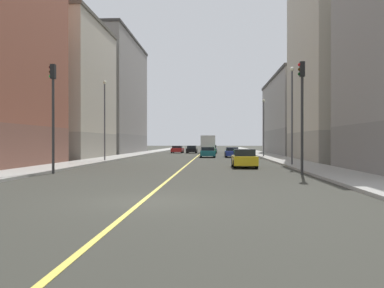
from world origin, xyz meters
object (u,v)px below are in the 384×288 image
(street_lamp_right_near, at_px, (105,113))
(car_white, at_px, (212,149))
(car_green, at_px, (211,150))
(car_red, at_px, (177,149))
(building_left_mid, at_px, (345,52))
(car_yellow, at_px, (244,159))
(building_right_midblock, at_px, (64,90))
(car_blue, at_px, (232,152))
(street_lamp_left_near, at_px, (292,106))
(building_left_far, at_px, (301,116))
(car_black, at_px, (192,149))
(traffic_light_left_near, at_px, (302,103))
(street_lamp_left_far, at_px, (264,122))
(building_right_distant, at_px, (109,96))
(car_teal, at_px, (208,152))
(box_truck, at_px, (208,144))
(traffic_light_right_near, at_px, (53,104))

(street_lamp_right_near, relative_size, car_white, 1.91)
(car_green, bearing_deg, car_red, 154.01)
(building_left_mid, height_order, car_yellow, building_left_mid)
(building_right_midblock, xyz_separation_m, car_white, (17.79, 29.17, -7.62))
(car_red, relative_size, car_blue, 0.95)
(street_lamp_left_near, bearing_deg, building_right_midblock, 147.35)
(building_left_mid, distance_m, building_right_midblock, 32.55)
(building_left_far, distance_m, car_black, 19.57)
(traffic_light_left_near, xyz_separation_m, street_lamp_left_far, (1.02, 28.56, 0.21))
(building_right_distant, distance_m, street_lamp_left_far, 30.92)
(building_left_mid, xyz_separation_m, car_red, (-20.20, 29.14, -10.75))
(building_right_distant, xyz_separation_m, traffic_light_left_near, (23.60, -46.51, -5.55))
(street_lamp_left_far, height_order, car_black, street_lamp_left_far)
(street_lamp_left_far, bearing_deg, traffic_light_left_near, -92.04)
(street_lamp_right_near, xyz_separation_m, car_white, (10.43, 37.81, -4.25))
(street_lamp_right_near, xyz_separation_m, car_black, (6.99, 31.88, -4.26))
(car_teal, bearing_deg, building_left_mid, -30.64)
(traffic_light_left_near, xyz_separation_m, car_green, (-5.94, 45.50, -3.71))
(street_lamp_left_near, xyz_separation_m, box_truck, (-7.39, 38.35, -3.24))
(car_blue, height_order, box_truck, box_truck)
(car_teal, xyz_separation_m, car_yellow, (3.18, -20.93, 0.03))
(car_teal, bearing_deg, car_black, 98.87)
(street_lamp_left_near, xyz_separation_m, street_lamp_left_far, (-0.00, 19.76, -0.32))
(box_truck, bearing_deg, street_lamp_right_near, -107.54)
(building_right_midblock, height_order, car_green, building_right_midblock)
(traffic_light_right_near, relative_size, street_lamp_left_far, 0.93)
(building_left_far, xyz_separation_m, street_lamp_left_near, (-7.35, -32.40, -1.16))
(traffic_light_left_near, xyz_separation_m, box_truck, (-6.37, 47.16, -2.71))
(street_lamp_left_far, bearing_deg, street_lamp_right_near, -143.79)
(building_right_midblock, relative_size, street_lamp_left_far, 2.27)
(building_right_midblock, distance_m, street_lamp_left_far, 25.21)
(street_lamp_left_far, bearing_deg, building_right_distant, 143.90)
(car_teal, bearing_deg, building_right_midblock, -169.42)
(building_left_far, bearing_deg, car_black, 159.46)
(traffic_light_left_near, relative_size, box_truck, 1.02)
(street_lamp_right_near, xyz_separation_m, car_teal, (10.11, 11.90, -4.27))
(building_left_far, relative_size, traffic_light_right_near, 3.83)
(traffic_light_left_near, height_order, car_green, traffic_light_left_near)
(car_red, relative_size, car_yellow, 1.09)
(car_black, bearing_deg, traffic_light_right_near, -97.16)
(car_red, bearing_deg, street_lamp_right_near, -97.73)
(building_right_midblock, bearing_deg, car_yellow, -40.57)
(street_lamp_left_far, height_order, car_blue, street_lamp_left_far)
(building_right_midblock, xyz_separation_m, traffic_light_right_near, (8.34, -24.57, -3.94))
(building_left_far, distance_m, street_lamp_left_far, 14.70)
(car_yellow, height_order, box_truck, box_truck)
(building_right_midblock, distance_m, car_teal, 19.33)
(street_lamp_left_far, bearing_deg, car_white, 105.17)
(street_lamp_left_near, height_order, car_green, street_lamp_left_near)
(car_yellow, bearing_deg, building_left_mid, 47.44)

